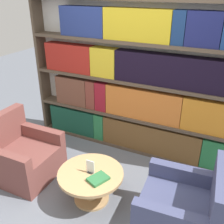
# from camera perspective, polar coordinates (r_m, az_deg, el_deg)

# --- Properties ---
(ground_plane) EXTENTS (14.00, 14.00, 0.00)m
(ground_plane) POSITION_cam_1_polar(r_m,az_deg,el_deg) (3.58, -4.80, -18.90)
(ground_plane) COLOR slate
(bookshelf) EXTENTS (3.53, 0.30, 2.38)m
(bookshelf) POSITION_cam_1_polar(r_m,az_deg,el_deg) (4.06, 5.18, 6.03)
(bookshelf) COLOR silver
(bookshelf) RESTS_ON ground_plane
(armchair_left) EXTENTS (0.87, 0.84, 0.90)m
(armchair_left) POSITION_cam_1_polar(r_m,az_deg,el_deg) (4.03, -18.95, -9.07)
(armchair_left) COLOR brown
(armchair_left) RESTS_ON ground_plane
(armchair_right) EXTENTS (0.92, 0.89, 0.90)m
(armchair_right) POSITION_cam_1_polar(r_m,az_deg,el_deg) (3.15, 15.25, -20.01)
(armchair_right) COLOR #42476B
(armchair_right) RESTS_ON ground_plane
(coffee_table) EXTENTS (0.82, 0.82, 0.43)m
(coffee_table) POSITION_cam_1_polar(r_m,az_deg,el_deg) (3.42, -4.62, -14.58)
(coffee_table) COLOR tan
(coffee_table) RESTS_ON ground_plane
(table_sign) EXTENTS (0.11, 0.06, 0.18)m
(table_sign) POSITION_cam_1_polar(r_m,az_deg,el_deg) (3.29, -4.74, -11.96)
(table_sign) COLOR black
(table_sign) RESTS_ON coffee_table
(stray_book) EXTENTS (0.25, 0.29, 0.04)m
(stray_book) POSITION_cam_1_polar(r_m,az_deg,el_deg) (3.21, -3.03, -14.31)
(stray_book) COLOR #2D703D
(stray_book) RESTS_ON coffee_table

